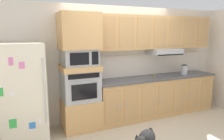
{
  "coord_description": "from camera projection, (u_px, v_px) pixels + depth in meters",
  "views": [
    {
      "loc": [
        -2.05,
        -3.22,
        1.94
      ],
      "look_at": [
        -0.46,
        0.39,
        1.23
      ],
      "focal_mm": 33.81,
      "sensor_mm": 36.0,
      "label": 1
    }
  ],
  "objects": [
    {
      "name": "lower_cabinet_run",
      "position": [
        157.0,
        96.0,
        4.99
      ],
      "size": [
        2.95,
        0.63,
        0.88
      ],
      "color": "tan",
      "rests_on": "ground"
    },
    {
      "name": "appliance_mid_shelf",
      "position": [
        80.0,
        68.0,
        4.12
      ],
      "size": [
        0.74,
        0.62,
        0.1
      ],
      "primitive_type": "cube",
      "color": "tan",
      "rests_on": "built_in_oven"
    },
    {
      "name": "appliance_upper_cabinet",
      "position": [
        79.0,
        31.0,
        3.99
      ],
      "size": [
        0.74,
        0.62,
        0.68
      ],
      "primitive_type": "cube",
      "color": "tan",
      "rests_on": "microwave"
    },
    {
      "name": "upper_cabinet_with_hood",
      "position": [
        156.0,
        34.0,
        4.85
      ],
      "size": [
        2.95,
        0.48,
        0.88
      ],
      "color": "tan",
      "rests_on": "backsplash_panel"
    },
    {
      "name": "back_kitchen_wall",
      "position": [
        118.0,
        62.0,
        4.84
      ],
      "size": [
        6.2,
        0.12,
        2.5
      ],
      "primitive_type": "cube",
      "color": "beige",
      "rests_on": "ground"
    },
    {
      "name": "refrigerator",
      "position": [
        23.0,
        93.0,
        3.7
      ],
      "size": [
        0.76,
        0.73,
        1.76
      ],
      "color": "silver",
      "rests_on": "ground"
    },
    {
      "name": "backsplash_panel",
      "position": [
        151.0,
        64.0,
        5.12
      ],
      "size": [
        2.99,
        0.02,
        0.5
      ],
      "primitive_type": "cube",
      "color": "silver",
      "rests_on": "countertop_slab"
    },
    {
      "name": "microwave",
      "position": [
        80.0,
        57.0,
        4.08
      ],
      "size": [
        0.64,
        0.54,
        0.32
      ],
      "color": "#A8AAAF",
      "rests_on": "appliance_mid_shelf"
    },
    {
      "name": "electric_kettle",
      "position": [
        184.0,
        70.0,
        5.14
      ],
      "size": [
        0.17,
        0.17,
        0.24
      ],
      "color": "#A8AAAF",
      "rests_on": "countertop_slab"
    },
    {
      "name": "countertop_slab",
      "position": [
        157.0,
        77.0,
        4.91
      ],
      "size": [
        2.99,
        0.64,
        0.04
      ],
      "primitive_type": "cube",
      "color": "#4C4C51",
      "rests_on": "lower_cabinet_run"
    },
    {
      "name": "built_in_oven",
      "position": [
        80.0,
        85.0,
        4.18
      ],
      "size": [
        0.7,
        0.62,
        0.6
      ],
      "color": "#A8AAAF",
      "rests_on": "oven_base_cabinet"
    },
    {
      "name": "oven_base_cabinet",
      "position": [
        81.0,
        114.0,
        4.29
      ],
      "size": [
        0.74,
        0.62,
        0.6
      ],
      "primitive_type": "cube",
      "color": "tan",
      "rests_on": "ground"
    },
    {
      "name": "ground_plane",
      "position": [
        142.0,
        134.0,
        4.06
      ],
      "size": [
        9.6,
        9.6,
        0.0
      ],
      "primitive_type": "plane",
      "color": "beige"
    },
    {
      "name": "screwdriver",
      "position": [
        155.0,
        75.0,
        4.96
      ],
      "size": [
        0.16,
        0.17,
        0.03
      ],
      "color": "yellow",
      "rests_on": "countertop_slab"
    }
  ]
}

